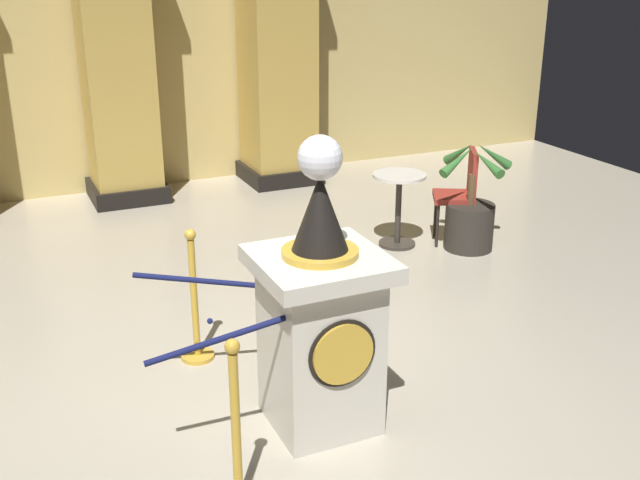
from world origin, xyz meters
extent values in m
plane|color=#B2A893|center=(0.00, 0.00, 0.00)|extent=(12.98, 12.98, 0.00)
cube|color=tan|center=(0.00, 5.52, 1.84)|extent=(12.98, 0.16, 3.69)
cube|color=beige|center=(0.18, -0.24, 0.51)|extent=(0.60, 0.60, 1.02)
cube|color=beige|center=(0.18, -0.24, 1.07)|extent=(0.76, 0.76, 0.10)
cylinder|color=gold|center=(0.18, -0.56, 0.63)|extent=(0.38, 0.03, 0.38)
cylinder|color=black|center=(0.18, -0.55, 0.63)|extent=(0.42, 0.01, 0.42)
cylinder|color=gold|center=(0.18, -0.24, 1.14)|extent=(0.45, 0.45, 0.04)
cone|color=black|center=(0.18, -0.24, 1.39)|extent=(0.33, 0.33, 0.46)
cylinder|color=gold|center=(0.18, -0.24, 1.61)|extent=(0.03, 0.03, 0.06)
sphere|color=silver|center=(0.18, -0.24, 1.71)|extent=(0.26, 0.26, 0.26)
cylinder|color=gold|center=(-0.31, 0.86, 0.01)|extent=(0.24, 0.24, 0.03)
cylinder|color=gold|center=(-0.31, 0.86, 0.46)|extent=(0.05, 0.05, 0.92)
sphere|color=gold|center=(-0.31, 0.86, 0.96)|extent=(0.08, 0.08, 0.08)
cylinder|color=gold|center=(-0.54, -0.79, 0.46)|extent=(0.05, 0.05, 0.92)
sphere|color=gold|center=(-0.54, -0.79, 0.96)|extent=(0.08, 0.08, 0.08)
cylinder|color=#141947|center=(-0.37, 0.45, 0.79)|extent=(0.84, 0.16, 0.22)
cylinder|color=#141947|center=(-0.48, -0.38, 0.79)|extent=(0.84, 0.16, 0.22)
sphere|color=#141947|center=(-0.43, 0.03, 0.70)|extent=(0.04, 0.04, 0.04)
cube|color=black|center=(1.96, 5.00, 0.10)|extent=(0.91, 0.91, 0.20)
cube|color=gold|center=(1.96, 5.00, 1.77)|extent=(0.79, 0.79, 3.54)
cube|color=black|center=(0.00, 5.00, 0.10)|extent=(0.86, 0.86, 0.20)
cube|color=gold|center=(0.00, 5.00, 1.77)|extent=(0.75, 0.75, 3.54)
cylinder|color=#2D2823|center=(2.77, 1.90, 0.23)|extent=(0.48, 0.48, 0.46)
cylinder|color=brown|center=(2.77, 1.90, 0.61)|extent=(0.08, 0.08, 0.30)
cone|color=#387533|center=(2.99, 1.89, 0.94)|extent=(0.42, 0.12, 0.33)
cone|color=#387533|center=(2.75, 2.12, 0.94)|extent=(0.13, 0.42, 0.33)
cone|color=#387533|center=(2.56, 1.86, 0.94)|extent=(0.45, 0.19, 0.29)
cone|color=#387533|center=(2.77, 1.68, 0.94)|extent=(0.11, 0.45, 0.22)
cylinder|color=#332D28|center=(2.17, 2.27, 0.01)|extent=(0.37, 0.37, 0.03)
cylinder|color=#332D28|center=(2.17, 2.27, 0.37)|extent=(0.06, 0.06, 0.73)
cylinder|color=silver|center=(2.17, 2.27, 0.73)|extent=(0.53, 0.53, 0.03)
cylinder|color=black|center=(2.66, 2.34, 0.23)|extent=(0.03, 0.03, 0.45)
cylinder|color=black|center=(2.51, 2.06, 0.23)|extent=(0.03, 0.03, 0.45)
cylinder|color=black|center=(2.94, 2.19, 0.23)|extent=(0.03, 0.03, 0.45)
cylinder|color=black|center=(2.79, 1.91, 0.23)|extent=(0.03, 0.03, 0.45)
cube|color=maroon|center=(2.72, 2.12, 0.48)|extent=(0.54, 0.54, 0.06)
cube|color=maroon|center=(2.87, 2.04, 0.73)|extent=(0.24, 0.38, 0.45)
camera|label=1|loc=(-1.52, -3.99, 2.77)|focal=42.79mm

